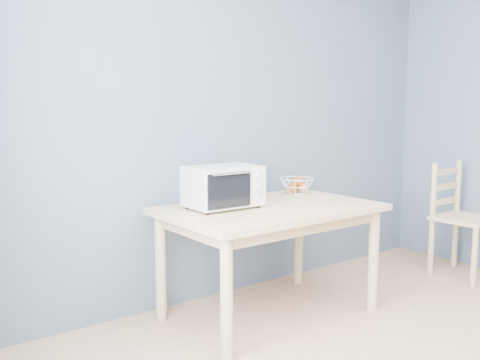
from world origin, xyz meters
TOP-DOWN VIEW (x-y plane):
  - dining_table at (-0.18, 1.70)m, footprint 1.40×0.90m
  - toaster_oven at (-0.49, 1.82)m, footprint 0.47×0.35m
  - fruit_basket at (0.30, 1.96)m, footprint 0.28×0.28m
  - dining_chair at (1.65, 1.41)m, footprint 0.45×0.45m

SIDE VIEW (x-z plane):
  - dining_chair at x=1.65m, z-range -0.01..0.94m
  - dining_table at x=-0.18m, z-range 0.27..1.02m
  - fruit_basket at x=0.30m, z-range 0.75..0.88m
  - toaster_oven at x=-0.49m, z-range 0.76..1.03m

